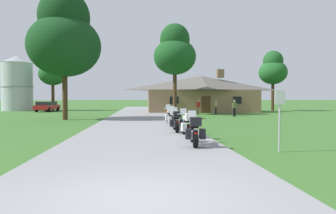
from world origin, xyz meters
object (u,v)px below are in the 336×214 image
at_px(motorcycle_blue_farthest_in_row, 169,114).
at_px(bystander_tan_shirt_beside_signpost, 216,106).
at_px(bystander_olive_shirt_by_tree, 234,107).
at_px(tree_by_lodge_front, 175,52).
at_px(bystander_red_shirt_near_lodge, 198,106).
at_px(motorcycle_silver_third_in_row, 176,121).
at_px(motorcycle_orange_fifth_in_row, 170,116).
at_px(motorcycle_silver_nearest_to_camera, 194,131).
at_px(tree_left_far, 53,71).
at_px(metal_silo_distant, 17,83).
at_px(metal_signpost_roadside, 280,113).
at_px(parked_red_suv_far_left, 47,106).
at_px(tree_left_near, 64,37).
at_px(motorcycle_silver_second_in_row, 188,125).
at_px(tree_right_of_lodge, 273,69).
at_px(motorcycle_silver_fourth_in_row, 173,118).

height_order(motorcycle_blue_farthest_in_row, bystander_tan_shirt_beside_signpost, bystander_tan_shirt_beside_signpost).
height_order(bystander_olive_shirt_by_tree, tree_by_lodge_front, tree_by_lodge_front).
bearing_deg(bystander_red_shirt_near_lodge, tree_by_lodge_front, 51.01).
bearing_deg(motorcycle_silver_third_in_row, motorcycle_orange_fifth_in_row, 89.61).
bearing_deg(motorcycle_silver_nearest_to_camera, tree_left_far, 118.23).
distance_m(motorcycle_orange_fifth_in_row, metal_silo_distant, 32.87).
distance_m(metal_signpost_roadside, tree_by_lodge_front, 24.42).
distance_m(motorcycle_blue_farthest_in_row, parked_red_suv_far_left, 24.63).
distance_m(bystander_olive_shirt_by_tree, parked_red_suv_far_left, 25.89).
xyz_separation_m(tree_left_near, parked_red_suv_far_left, (-6.46, 16.21, -6.29)).
relative_size(motorcycle_silver_nearest_to_camera, motorcycle_blue_farthest_in_row, 1.00).
xyz_separation_m(tree_left_far, metal_silo_distant, (-5.26, 0.41, -1.84)).
bearing_deg(motorcycle_silver_second_in_row, motorcycle_silver_nearest_to_camera, -96.26).
height_order(motorcycle_silver_second_in_row, tree_right_of_lodge, tree_right_of_lodge).
bearing_deg(tree_by_lodge_front, metal_signpost_roadside, -87.37).
bearing_deg(motorcycle_silver_second_in_row, tree_left_far, 112.29).
height_order(motorcycle_silver_nearest_to_camera, metal_signpost_roadside, metal_signpost_roadside).
height_order(motorcycle_silver_second_in_row, motorcycle_orange_fifth_in_row, same).
bearing_deg(motorcycle_orange_fifth_in_row, motorcycle_silver_second_in_row, -91.25).
height_order(motorcycle_blue_farthest_in_row, parked_red_suv_far_left, parked_red_suv_far_left).
xyz_separation_m(motorcycle_blue_farthest_in_row, tree_left_near, (-8.73, 3.17, 6.45)).
height_order(bystander_olive_shirt_by_tree, metal_signpost_roadside, metal_signpost_roadside).
bearing_deg(parked_red_suv_far_left, motorcycle_silver_nearest_to_camera, -57.16).
xyz_separation_m(metal_signpost_roadside, metal_silo_distant, (-23.25, 36.46, 2.73)).
height_order(bystander_olive_shirt_by_tree, tree_left_far, tree_left_far).
distance_m(motorcycle_orange_fifth_in_row, metal_signpost_roadside, 11.33).
bearing_deg(motorcycle_silver_fourth_in_row, metal_signpost_roadside, -71.44).
height_order(metal_signpost_roadside, tree_left_near, tree_left_near).
bearing_deg(tree_right_of_lodge, motorcycle_silver_fourth_in_row, -125.37).
bearing_deg(motorcycle_silver_nearest_to_camera, tree_left_near, 123.95).
bearing_deg(motorcycle_orange_fifth_in_row, tree_left_near, 143.86).
bearing_deg(motorcycle_blue_farthest_in_row, motorcycle_silver_third_in_row, -92.06).
xyz_separation_m(motorcycle_orange_fifth_in_row, tree_left_far, (-15.17, 25.10, 5.31)).
distance_m(tree_right_of_lodge, tree_left_far, 32.48).
bearing_deg(parked_red_suv_far_left, metal_silo_distant, 153.23).
distance_m(tree_left_near, tree_left_far, 20.57).
relative_size(bystander_tan_shirt_beside_signpost, tree_left_near, 0.15).
bearing_deg(tree_right_of_lodge, parked_red_suv_far_left, 179.72).
height_order(motorcycle_silver_second_in_row, tree_left_far, tree_left_far).
height_order(motorcycle_blue_farthest_in_row, tree_by_lodge_front, tree_by_lodge_front).
height_order(bystander_tan_shirt_beside_signpost, parked_red_suv_far_left, bystander_tan_shirt_beside_signpost).
xyz_separation_m(motorcycle_silver_nearest_to_camera, tree_right_of_lodge, (17.08, 31.38, 5.47)).
height_order(motorcycle_silver_second_in_row, bystander_tan_shirt_beside_signpost, bystander_tan_shirt_beside_signpost).
distance_m(motorcycle_orange_fifth_in_row, bystander_red_shirt_near_lodge, 13.67).
bearing_deg(motorcycle_silver_nearest_to_camera, motorcycle_silver_third_in_row, 96.38).
bearing_deg(bystander_tan_shirt_beside_signpost, metal_silo_distant, -111.73).
bearing_deg(motorcycle_orange_fifth_in_row, tree_left_far, 118.39).
height_order(motorcycle_orange_fifth_in_row, metal_signpost_roadside, metal_signpost_roadside).
bearing_deg(motorcycle_silver_nearest_to_camera, tree_right_of_lodge, 66.04).
relative_size(motorcycle_silver_second_in_row, bystander_tan_shirt_beside_signpost, 1.25).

